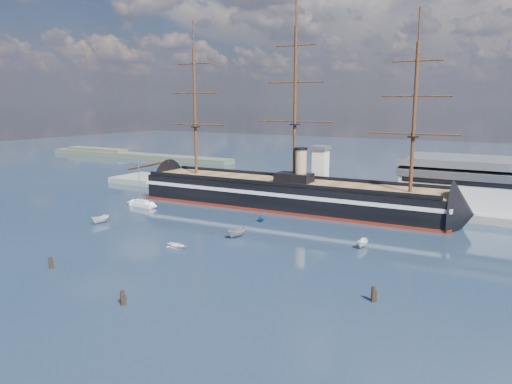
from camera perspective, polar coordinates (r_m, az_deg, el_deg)
The scene contains 14 objects.
ground at distance 124.63m, azimuth 0.07°, elevation -3.61°, with size 600.00×600.00×0.00m, color #1A2A3D.
quay at distance 152.51m, azimuth 10.14°, elevation -1.19°, with size 180.00×18.00×2.00m, color slate.
quay_tower at distance 150.64m, azimuth 7.37°, elevation 2.51°, with size 5.00×5.00×15.00m.
shoreline at distance 283.92m, azimuth -14.88°, elevation 4.19°, with size 120.00×10.00×4.00m.
warship at distance 142.44m, azimuth 2.99°, elevation -0.20°, with size 113.08×18.51×53.94m.
sailboat at distance 148.12m, azimuth -12.93°, elevation -1.29°, with size 8.65×3.18×13.55m.
motorboat_a at distance 130.66m, azimuth -17.30°, elevation -3.43°, with size 5.94×2.18×2.37m, color silver.
motorboat_b at distance 105.45m, azimuth -8.92°, elevation -6.33°, with size 3.15×1.26×1.47m, color white.
motorboat_c at distance 112.16m, azimuth -2.19°, elevation -5.20°, with size 6.28×2.30×2.51m, color gray.
motorboat_d at distance 126.91m, azimuth 0.59°, elevation -3.35°, with size 5.25×2.28×1.93m, color navy.
motorboat_f at distance 106.88m, azimuth 12.09°, elevation -6.21°, with size 5.36×1.96×2.14m, color white.
piling_near_left at distance 99.20m, azimuth -22.39°, elevation -8.08°, with size 0.64×0.64×2.92m, color black.
piling_near_mid at distance 78.91m, azimuth -14.97°, elevation -12.37°, with size 0.64×0.64×3.00m, color black.
piling_far_right at distance 79.54m, azimuth 13.21°, elevation -12.11°, with size 0.64×0.64×3.19m, color black.
Camera 1 is at (60.51, -64.75, 29.94)m, focal length 35.00 mm.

